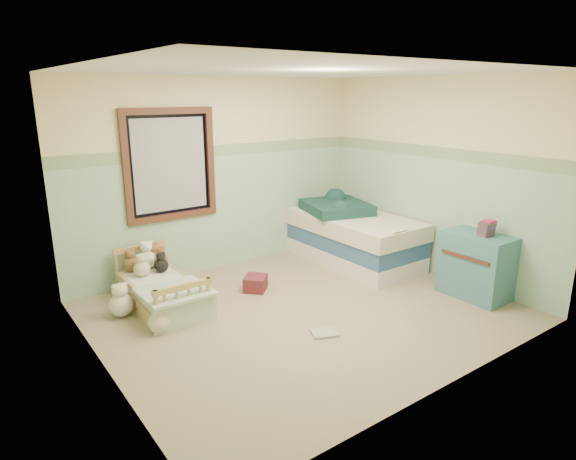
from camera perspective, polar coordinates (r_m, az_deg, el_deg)
floor at (r=5.42m, az=1.88°, el=-9.46°), size 4.20×3.60×0.02m
ceiling at (r=4.91m, az=2.15°, el=18.20°), size 4.20×3.60×0.02m
wall_back at (r=6.50m, az=-7.86°, el=6.33°), size 4.20×0.04×2.50m
wall_front at (r=3.81m, az=18.91°, el=-1.12°), size 4.20×0.04×2.50m
wall_left at (r=4.11m, az=-21.76°, el=-0.21°), size 0.04×3.60×2.50m
wall_right at (r=6.50m, az=16.83°, el=5.81°), size 0.04×3.60×2.50m
wainscot_mint at (r=6.59m, az=-7.64°, el=2.03°), size 4.20×0.01×1.50m
border_strip at (r=6.45m, az=-7.91°, el=9.17°), size 4.20×0.01×0.15m
window_frame at (r=6.14m, az=-13.55°, el=7.38°), size 1.16×0.06×1.36m
window_blinds at (r=6.15m, az=-13.58°, el=7.39°), size 0.92×0.01×1.12m
toddler_bed_frame at (r=5.69m, az=-14.51°, el=-7.72°), size 0.63×1.26×0.16m
toddler_mattress at (r=5.64m, az=-14.61°, el=-6.41°), size 0.58×1.21×0.12m
patchwork_quilt at (r=5.27m, az=-13.06°, el=-7.01°), size 0.68×0.63×0.03m
plush_bed_brown at (r=5.98m, az=-17.84°, el=-3.81°), size 0.18×0.18×0.18m
plush_bed_white at (r=6.04m, az=-16.06°, el=-3.26°), size 0.23×0.23×0.23m
plush_bed_tan at (r=5.80m, az=-16.67°, el=-4.33°), size 0.18×0.18×0.18m
plush_bed_dark at (r=5.88m, az=-14.55°, el=-4.01°), size 0.16×0.16×0.16m
plush_floor_cream at (r=5.53m, az=-18.88°, el=-8.28°), size 0.25×0.25×0.25m
plush_floor_tan at (r=5.08m, az=-14.83°, el=-10.41°), size 0.21×0.21×0.21m
twin_bed_frame at (r=6.95m, az=7.47°, el=-2.73°), size 0.96×1.92×0.22m
twin_boxspring at (r=6.89m, az=7.54°, el=-0.99°), size 0.96×1.92×0.22m
twin_mattress at (r=6.83m, az=7.60°, el=0.78°), size 1.00×1.96×0.22m
teal_blanket at (r=6.96m, az=5.66°, el=2.66°), size 1.02×1.06×0.14m
dresser at (r=6.05m, az=21.11°, el=-3.89°), size 0.47×0.75×0.75m
book_stack at (r=5.89m, az=22.13°, el=0.11°), size 0.17×0.13×0.16m
red_pillow at (r=5.92m, az=-3.81°, el=-6.20°), size 0.37×0.37×0.18m
floor_book at (r=4.94m, az=4.29°, el=-11.88°), size 0.31×0.28×0.02m
extra_plush_0 at (r=6.05m, az=-15.47°, el=-3.26°), size 0.21×0.21×0.21m
extra_plush_1 at (r=6.09m, az=-14.58°, el=-3.34°), size 0.16×0.16×0.16m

